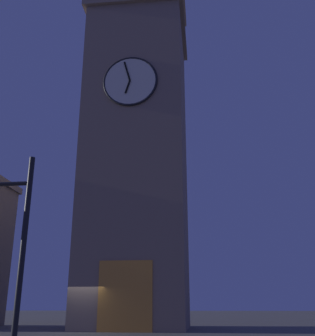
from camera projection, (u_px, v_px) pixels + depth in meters
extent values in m
plane|color=#56544F|center=(82.00, 332.00, 23.51)|extent=(200.00, 200.00, 0.00)
cube|color=gray|center=(138.00, 164.00, 30.36)|extent=(6.95, 7.65, 22.76)
cube|color=gray|center=(140.00, 33.00, 34.06)|extent=(7.55, 8.25, 0.40)
cylinder|color=gray|center=(177.00, 36.00, 37.39)|extent=(0.70, 0.70, 3.33)
cylinder|color=gray|center=(156.00, 37.00, 37.59)|extent=(0.70, 0.70, 3.33)
cylinder|color=gray|center=(135.00, 39.00, 37.79)|extent=(0.70, 0.70, 3.33)
cylinder|color=gray|center=(115.00, 40.00, 37.98)|extent=(0.70, 0.70, 3.33)
cylinder|color=silver|center=(130.00, 81.00, 28.22)|extent=(3.67, 0.12, 3.67)
torus|color=black|center=(130.00, 81.00, 28.20)|extent=(3.83, 0.16, 3.83)
cube|color=black|center=(128.00, 87.00, 27.98)|extent=(0.41, 0.06, 1.00)
cube|color=black|center=(127.00, 71.00, 28.38)|extent=(0.54, 0.06, 1.53)
cube|color=orange|center=(125.00, 295.00, 23.82)|extent=(3.20, 0.24, 4.00)
cylinder|color=black|center=(22.00, 254.00, 11.09)|extent=(0.16, 0.16, 5.56)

